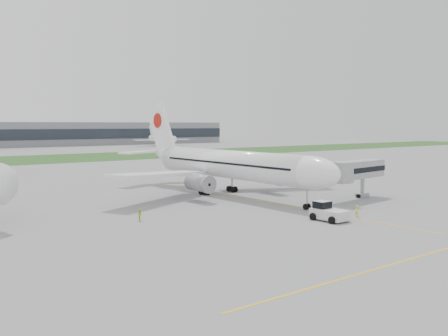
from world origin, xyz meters
TOP-DOWN VIEW (x-y plane):
  - ground at (0.00, 0.00)m, footprint 600.00×600.00m
  - apron_markings at (0.00, -5.00)m, footprint 70.00×70.00m
  - grass_strip at (0.00, 120.00)m, footprint 600.00×50.00m
  - airliner at (0.00, 4.87)m, footprint 48.13×53.95m
  - pushback_tug at (-4.00, -22.44)m, footprint 3.29×4.84m
  - jet_bridge at (13.21, -13.24)m, footprint 14.49×5.57m
  - safety_cone_left at (-0.50, -22.49)m, footprint 0.41×0.41m
  - safety_cone_right at (1.82, -21.04)m, footprint 0.37×0.37m
  - ground_crew_near at (1.17, -23.16)m, footprint 0.66×0.49m
  - ground_crew_far at (-23.89, -7.77)m, footprint 0.85×0.95m
  - distant_aircraft_right at (94.08, 187.22)m, footprint 35.97×32.30m

SIDE VIEW (x-z plane):
  - ground at x=0.00m, z-range 0.00..0.00m
  - apron_markings at x=0.00m, z-range -0.02..0.02m
  - distant_aircraft_right at x=94.08m, z-range -6.47..6.47m
  - grass_strip at x=0.00m, z-range 0.00..0.02m
  - safety_cone_right at x=1.82m, z-range 0.00..0.51m
  - safety_cone_left at x=-0.50m, z-range 0.00..0.57m
  - ground_crew_far at x=-23.89m, z-range 0.00..1.60m
  - ground_crew_near at x=1.17m, z-range 0.00..1.63m
  - pushback_tug at x=-4.00m, z-range -0.10..2.37m
  - jet_bridge at x=13.21m, z-range 1.61..8.33m
  - airliner at x=0.00m, z-range -3.28..14.60m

